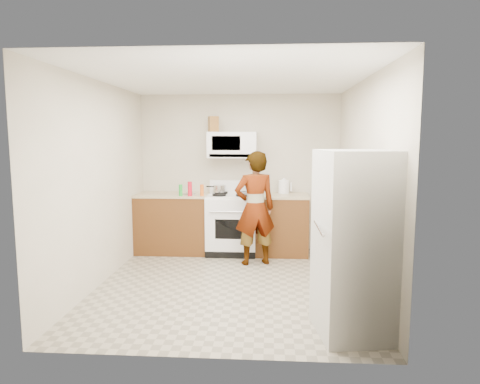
# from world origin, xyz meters

# --- Properties ---
(floor) EXTENTS (3.60, 3.60, 0.00)m
(floor) POSITION_xyz_m (0.00, 0.00, 0.00)
(floor) COLOR gray
(floor) RESTS_ON ground
(back_wall) EXTENTS (3.20, 0.02, 2.50)m
(back_wall) POSITION_xyz_m (0.00, 1.79, 1.25)
(back_wall) COLOR beige
(back_wall) RESTS_ON floor
(right_wall) EXTENTS (0.02, 3.60, 2.50)m
(right_wall) POSITION_xyz_m (1.59, 0.00, 1.25)
(right_wall) COLOR beige
(right_wall) RESTS_ON floor
(cabinet_left) EXTENTS (1.12, 0.62, 0.90)m
(cabinet_left) POSITION_xyz_m (-1.04, 1.49, 0.45)
(cabinet_left) COLOR #5B3015
(cabinet_left) RESTS_ON floor
(counter_left) EXTENTS (1.14, 0.64, 0.03)m
(counter_left) POSITION_xyz_m (-1.04, 1.49, 0.92)
(counter_left) COLOR tan
(counter_left) RESTS_ON cabinet_left
(cabinet_right) EXTENTS (0.80, 0.62, 0.90)m
(cabinet_right) POSITION_xyz_m (0.68, 1.49, 0.45)
(cabinet_right) COLOR #5B3015
(cabinet_right) RESTS_ON floor
(counter_right) EXTENTS (0.82, 0.64, 0.03)m
(counter_right) POSITION_xyz_m (0.68, 1.49, 0.92)
(counter_right) COLOR tan
(counter_right) RESTS_ON cabinet_right
(gas_range) EXTENTS (0.76, 0.65, 1.13)m
(gas_range) POSITION_xyz_m (-0.10, 1.48, 0.49)
(gas_range) COLOR white
(gas_range) RESTS_ON floor
(microwave) EXTENTS (0.76, 0.38, 0.40)m
(microwave) POSITION_xyz_m (-0.10, 1.61, 1.70)
(microwave) COLOR white
(microwave) RESTS_ON back_wall
(person) EXTENTS (0.68, 0.55, 1.63)m
(person) POSITION_xyz_m (0.28, 0.91, 0.81)
(person) COLOR tan
(person) RESTS_ON floor
(fridge) EXTENTS (0.80, 0.80, 1.70)m
(fridge) POSITION_xyz_m (1.29, -1.24, 0.85)
(fridge) COLOR silver
(fridge) RESTS_ON floor
(kettle) EXTENTS (0.22, 0.22, 0.21)m
(kettle) POSITION_xyz_m (0.72, 1.67, 1.04)
(kettle) COLOR white
(kettle) RESTS_ON counter_right
(jug) EXTENTS (0.18, 0.18, 0.24)m
(jug) POSITION_xyz_m (-0.39, 1.56, 2.02)
(jug) COLOR brown
(jug) RESTS_ON microwave
(saucepan) EXTENTS (0.22, 0.22, 0.11)m
(saucepan) POSITION_xyz_m (-0.31, 1.60, 1.01)
(saucepan) COLOR silver
(saucepan) RESTS_ON gas_range
(tray) EXTENTS (0.26, 0.18, 0.05)m
(tray) POSITION_xyz_m (0.12, 1.36, 0.96)
(tray) COLOR white
(tray) RESTS_ON gas_range
(bottle_spray) EXTENTS (0.07, 0.07, 0.22)m
(bottle_spray) POSITION_xyz_m (-0.71, 1.24, 1.04)
(bottle_spray) COLOR red
(bottle_spray) RESTS_ON counter_left
(bottle_hot_sauce) EXTENTS (0.07, 0.07, 0.17)m
(bottle_hot_sauce) POSITION_xyz_m (-0.53, 1.26, 1.02)
(bottle_hot_sauce) COLOR #D85D18
(bottle_hot_sauce) RESTS_ON counter_left
(bottle_green_cap) EXTENTS (0.07, 0.07, 0.18)m
(bottle_green_cap) POSITION_xyz_m (-0.85, 1.23, 1.02)
(bottle_green_cap) COLOR green
(bottle_green_cap) RESTS_ON counter_left
(pot_lid) EXTENTS (0.24, 0.24, 0.01)m
(pot_lid) POSITION_xyz_m (-0.78, 1.47, 0.94)
(pot_lid) COLOR white
(pot_lid) RESTS_ON counter_left
(broom) EXTENTS (0.25, 0.22, 1.43)m
(broom) POSITION_xyz_m (1.54, 1.05, 0.73)
(broom) COLOR white
(broom) RESTS_ON floor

